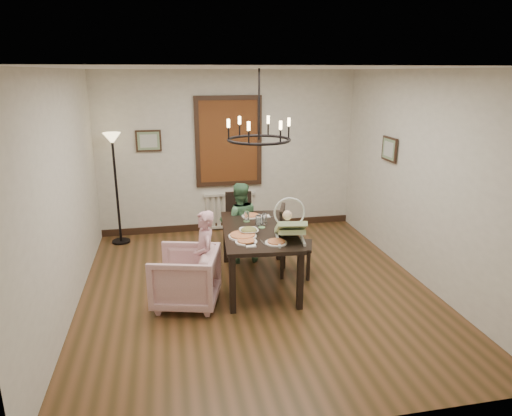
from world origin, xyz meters
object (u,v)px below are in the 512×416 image
object	(u,v)px
baby_bouncer	(290,226)
drinking_glass	(258,221)
chair_right	(296,241)
elderly_woman	(205,265)
dining_table	(259,235)
armchair	(186,277)
chair_far	(239,223)
seated_man	(239,229)
floor_lamp	(117,191)

from	to	relation	value
baby_bouncer	drinking_glass	bearing A→B (deg)	123.32
chair_right	elderly_woman	xyz separation A→B (m)	(-1.31, -0.52, -0.01)
dining_table	drinking_glass	world-z (taller)	drinking_glass
armchair	baby_bouncer	world-z (taller)	baby_bouncer
chair_far	elderly_woman	size ratio (longest dim) A/B	0.97
chair_far	drinking_glass	xyz separation A→B (m)	(0.09, -1.05, 0.38)
dining_table	armchair	size ratio (longest dim) A/B	2.21
chair_right	drinking_glass	world-z (taller)	chair_right
seated_man	drinking_glass	bearing A→B (deg)	105.16
chair_far	chair_right	xyz separation A→B (m)	(0.63, -1.02, 0.03)
chair_far	elderly_woman	bearing A→B (deg)	-109.11
floor_lamp	drinking_glass	bearing A→B (deg)	-42.56
chair_right	drinking_glass	bearing A→B (deg)	112.12
seated_man	floor_lamp	size ratio (longest dim) A/B	0.56
armchair	baby_bouncer	size ratio (longest dim) A/B	1.39
dining_table	chair_far	distance (m)	1.20
armchair	floor_lamp	xyz separation A→B (m)	(-0.98, 2.36, 0.55)
dining_table	armchair	bearing A→B (deg)	-153.41
armchair	elderly_woman	bearing A→B (deg)	114.15
dining_table	seated_man	distance (m)	0.84
chair_far	drinking_glass	bearing A→B (deg)	-80.50
dining_table	floor_lamp	bearing A→B (deg)	139.78
dining_table	floor_lamp	distance (m)	2.79
dining_table	floor_lamp	world-z (taller)	floor_lamp
elderly_woman	seated_man	size ratio (longest dim) A/B	0.96
chair_right	floor_lamp	xyz separation A→B (m)	(-2.54, 1.80, 0.40)
seated_man	floor_lamp	xyz separation A→B (m)	(-1.84, 1.15, 0.40)
baby_bouncer	dining_table	bearing A→B (deg)	130.99
elderly_woman	seated_man	distance (m)	1.32
elderly_woman	baby_bouncer	world-z (taller)	baby_bouncer
chair_far	armchair	bearing A→B (deg)	-115.66
seated_man	baby_bouncer	world-z (taller)	baby_bouncer
chair_right	armchair	bearing A→B (deg)	128.80
chair_right	baby_bouncer	world-z (taller)	baby_bouncer
dining_table	drinking_glass	size ratio (longest dim) A/B	11.56
dining_table	chair_right	world-z (taller)	chair_right
elderly_woman	floor_lamp	world-z (taller)	floor_lamp
armchair	drinking_glass	world-z (taller)	drinking_glass
chair_right	seated_man	world-z (taller)	seated_man
chair_far	drinking_glass	distance (m)	1.12
elderly_woman	chair_right	bearing A→B (deg)	105.06
baby_bouncer	armchair	bearing A→B (deg)	-174.28
dining_table	floor_lamp	size ratio (longest dim) A/B	0.95
chair_right	seated_man	xyz separation A→B (m)	(-0.70, 0.65, 0.00)
chair_right	chair_far	bearing A→B (deg)	50.78
elderly_woman	armchair	bearing A→B (deg)	-87.18
drinking_glass	chair_right	bearing A→B (deg)	3.24
chair_right	armchair	distance (m)	1.67
floor_lamp	baby_bouncer	bearing A→B (deg)	-47.00
drinking_glass	seated_man	bearing A→B (deg)	102.58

